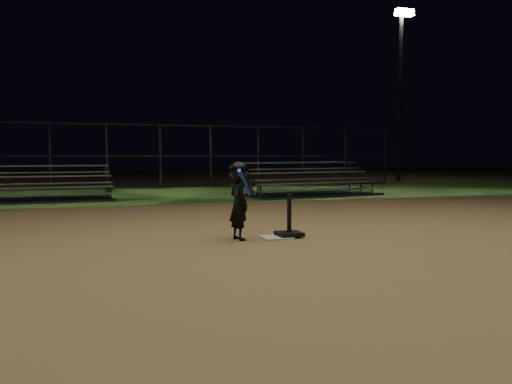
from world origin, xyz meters
name	(u,v)px	position (x,y,z in m)	size (l,w,h in m)	color
ground	(276,238)	(0.00, 0.00, 0.00)	(80.00, 80.00, 0.00)	olive
grass_strip	(173,193)	(0.00, 10.00, 0.01)	(60.00, 8.00, 0.01)	#2D581C
home_plate	(276,237)	(0.00, 0.00, 0.01)	(0.45, 0.45, 0.02)	beige
batting_tee	(289,228)	(0.23, 0.02, 0.14)	(0.38, 0.38, 0.66)	black
child_batter	(239,198)	(-0.60, 0.01, 0.64)	(0.45, 0.62, 1.20)	black
bleacher_left	(36,194)	(-4.11, 8.21, 0.21)	(4.21, 2.28, 1.00)	#AEADB2
bleacher_right	(310,189)	(3.99, 7.75, 0.22)	(4.65, 2.84, 1.07)	silver
backstop_fence	(160,156)	(0.00, 13.00, 1.25)	(20.08, 0.08, 2.50)	#38383D
light_pole_right	(401,80)	(12.00, 14.94, 4.95)	(0.90, 0.53, 8.30)	#2D2D30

